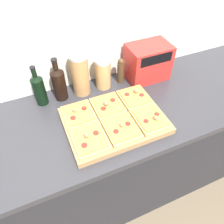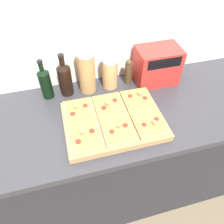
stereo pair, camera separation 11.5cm
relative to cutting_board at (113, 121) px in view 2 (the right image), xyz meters
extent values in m
cube|color=silver|center=(-0.07, 0.44, 0.30)|extent=(6.00, 0.06, 2.50)
cube|color=#232328|center=(-0.07, 0.08, -0.50)|extent=(2.60, 0.64, 0.89)
cube|color=#2D2D33|center=(-0.07, 0.08, -0.04)|extent=(2.63, 0.67, 0.04)
cube|color=#A37A4C|center=(0.00, 0.00, 0.00)|extent=(0.51, 0.38, 0.04)
cube|color=tan|center=(-0.17, 0.09, 0.03)|extent=(0.16, 0.17, 0.02)
cube|color=#D6843D|center=(-0.17, 0.09, 0.04)|extent=(0.14, 0.15, 0.01)
cylinder|color=maroon|center=(-0.20, 0.06, 0.05)|extent=(0.03, 0.03, 0.00)
cylinder|color=maroon|center=(-0.13, 0.10, 0.05)|extent=(0.03, 0.03, 0.00)
sphere|color=#7F6B51|center=(-0.18, 0.10, 0.06)|extent=(0.02, 0.02, 0.02)
cube|color=tan|center=(0.00, 0.09, 0.03)|extent=(0.16, 0.17, 0.02)
cube|color=#D6843D|center=(0.00, 0.09, 0.04)|extent=(0.14, 0.15, 0.01)
cylinder|color=maroon|center=(-0.04, 0.06, 0.05)|extent=(0.03, 0.03, 0.00)
cylinder|color=maroon|center=(0.04, 0.10, 0.05)|extent=(0.03, 0.03, 0.00)
sphere|color=#7F6B51|center=(-0.01, 0.08, 0.06)|extent=(0.03, 0.03, 0.03)
cube|color=tan|center=(0.17, 0.09, 0.03)|extent=(0.16, 0.17, 0.02)
cube|color=#D6843D|center=(0.17, 0.09, 0.04)|extent=(0.14, 0.15, 0.01)
cylinder|color=maroon|center=(0.13, 0.12, 0.05)|extent=(0.03, 0.03, 0.00)
cylinder|color=maroon|center=(0.20, 0.08, 0.05)|extent=(0.03, 0.03, 0.00)
sphere|color=#7F6B51|center=(0.18, 0.11, 0.06)|extent=(0.03, 0.03, 0.03)
cube|color=tan|center=(-0.17, -0.09, 0.03)|extent=(0.16, 0.17, 0.02)
cube|color=#D6843D|center=(-0.17, -0.09, 0.04)|extent=(0.14, 0.15, 0.01)
cylinder|color=maroon|center=(-0.20, -0.12, 0.05)|extent=(0.03, 0.03, 0.00)
cylinder|color=maroon|center=(-0.13, -0.08, 0.05)|extent=(0.03, 0.03, 0.00)
sphere|color=#7F6B51|center=(-0.18, -0.08, 0.06)|extent=(0.02, 0.02, 0.02)
cube|color=tan|center=(0.00, -0.09, 0.03)|extent=(0.16, 0.17, 0.02)
cube|color=#D6843D|center=(0.00, -0.09, 0.04)|extent=(0.14, 0.15, 0.01)
cylinder|color=maroon|center=(-0.04, -0.10, 0.05)|extent=(0.03, 0.03, 0.00)
cylinder|color=maroon|center=(0.04, -0.08, 0.05)|extent=(0.03, 0.03, 0.00)
sphere|color=#7F6B51|center=(0.00, -0.09, 0.06)|extent=(0.02, 0.02, 0.02)
cube|color=tan|center=(0.17, -0.09, 0.03)|extent=(0.16, 0.17, 0.02)
cube|color=#D6843D|center=(0.17, -0.09, 0.04)|extent=(0.14, 0.15, 0.01)
cylinder|color=maroon|center=(0.13, -0.10, 0.05)|extent=(0.02, 0.02, 0.00)
cylinder|color=maroon|center=(0.20, -0.08, 0.05)|extent=(0.02, 0.02, 0.00)
sphere|color=#7F6B51|center=(0.18, -0.11, 0.06)|extent=(0.02, 0.02, 0.02)
cylinder|color=black|center=(-0.32, 0.31, 0.07)|extent=(0.07, 0.07, 0.17)
cone|color=black|center=(-0.32, 0.31, 0.16)|extent=(0.07, 0.07, 0.02)
cylinder|color=black|center=(-0.32, 0.31, 0.20)|extent=(0.03, 0.03, 0.04)
cylinder|color=black|center=(-0.32, 0.31, 0.22)|extent=(0.03, 0.03, 0.01)
cylinder|color=black|center=(-0.21, 0.31, 0.07)|extent=(0.08, 0.08, 0.18)
cone|color=black|center=(-0.21, 0.31, 0.18)|extent=(0.08, 0.08, 0.03)
cylinder|color=black|center=(-0.21, 0.31, 0.21)|extent=(0.03, 0.03, 0.05)
cylinder|color=black|center=(-0.21, 0.31, 0.24)|extent=(0.03, 0.03, 0.01)
cylinder|color=#AD7F4C|center=(-0.08, 0.31, 0.10)|extent=(0.10, 0.10, 0.24)
cylinder|color=#B2B2B7|center=(-0.08, 0.31, 0.23)|extent=(0.11, 0.11, 0.02)
cylinder|color=tan|center=(0.06, 0.31, 0.07)|extent=(0.09, 0.09, 0.18)
cylinder|color=#B2B2B7|center=(0.06, 0.31, 0.17)|extent=(0.10, 0.10, 0.02)
cylinder|color=#47331E|center=(0.18, 0.31, 0.05)|extent=(0.05, 0.05, 0.14)
sphere|color=#47331E|center=(0.18, 0.31, 0.13)|extent=(0.04, 0.04, 0.04)
cube|color=red|center=(0.36, 0.29, 0.10)|extent=(0.26, 0.18, 0.23)
cube|color=black|center=(0.36, 0.21, 0.16)|extent=(0.21, 0.01, 0.06)
cube|color=black|center=(0.50, 0.29, 0.11)|extent=(0.02, 0.02, 0.02)
camera|label=1|loc=(-0.31, -0.70, 0.87)|focal=35.00mm
camera|label=2|loc=(-0.21, -0.74, 0.87)|focal=35.00mm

